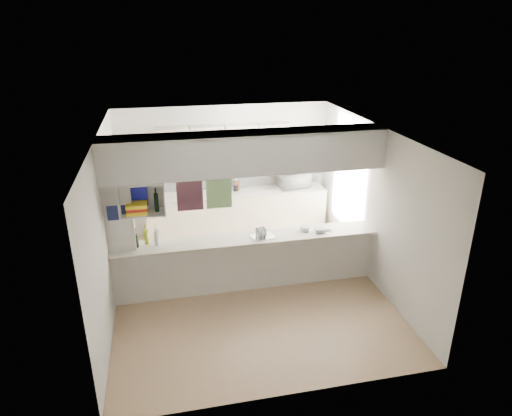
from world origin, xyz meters
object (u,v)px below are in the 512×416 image
object	(u,v)px
microwave	(294,179)
bowl	(296,169)
dish_rack	(263,233)
wine_bottles	(147,238)

from	to	relation	value
microwave	bowl	distance (m)	0.21
bowl	microwave	bearing A→B (deg)	-139.16
microwave	dish_rack	size ratio (longest dim) A/B	1.45
bowl	dish_rack	size ratio (longest dim) A/B	0.64
wine_bottles	microwave	bearing A→B (deg)	35.34
microwave	wine_bottles	bearing A→B (deg)	26.88
dish_rack	microwave	bearing A→B (deg)	45.64
bowl	wine_bottles	xyz separation A→B (m)	(-2.98, -2.12, -0.24)
microwave	wine_bottles	world-z (taller)	wine_bottles
wine_bottles	dish_rack	bearing A→B (deg)	-2.87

